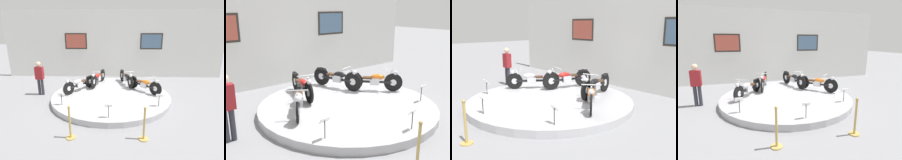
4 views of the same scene
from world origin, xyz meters
TOP-DOWN VIEW (x-y plane):
  - ground_plane at (0.00, 0.00)m, footprint 60.00×60.00m
  - display_platform at (0.00, 0.00)m, footprint 5.30×5.30m
  - back_wall at (0.00, 3.88)m, footprint 14.00×0.22m
  - motorcycle_silver at (-1.53, 0.29)m, footprint 1.15×1.65m
  - motorcycle_red at (-0.74, 1.35)m, footprint 0.64×1.97m
  - motorcycle_black at (0.74, 1.35)m, footprint 0.69×1.95m
  - motorcycle_orange at (1.54, 0.30)m, footprint 1.40×1.48m
  - info_placard_front_left at (-1.87, -1.33)m, footprint 0.26×0.11m
  - info_placard_front_centre at (0.00, -2.30)m, footprint 0.26×0.11m
  - info_placard_front_right at (1.87, -1.33)m, footprint 0.26×0.11m
  - visitor_standing at (-3.40, 0.31)m, footprint 0.36×0.22m
  - stanchion_post_left_of_entry at (-1.06, -3.15)m, footprint 0.28×0.28m
  - stanchion_post_right_of_entry at (1.06, -3.15)m, footprint 0.28×0.28m

SIDE VIEW (x-z plane):
  - ground_plane at x=0.00m, z-range 0.00..0.00m
  - display_platform at x=0.00m, z-range 0.00..0.22m
  - stanchion_post_left_of_entry at x=-1.06m, z-range -0.17..0.86m
  - stanchion_post_right_of_entry at x=1.06m, z-range -0.17..0.86m
  - info_placard_front_left at x=-1.87m, z-range 0.33..0.84m
  - info_placard_front_centre at x=0.00m, z-range 0.33..0.84m
  - info_placard_front_right at x=1.87m, z-range 0.33..0.84m
  - motorcycle_silver at x=-1.53m, z-range 0.20..0.98m
  - motorcycle_orange at x=1.54m, z-range 0.20..1.00m
  - motorcycle_black at x=0.74m, z-range 0.21..1.02m
  - motorcycle_red at x=-0.74m, z-range 0.21..1.02m
  - visitor_standing at x=-3.40m, z-range 0.10..1.73m
  - back_wall at x=0.00m, z-range 0.00..4.25m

